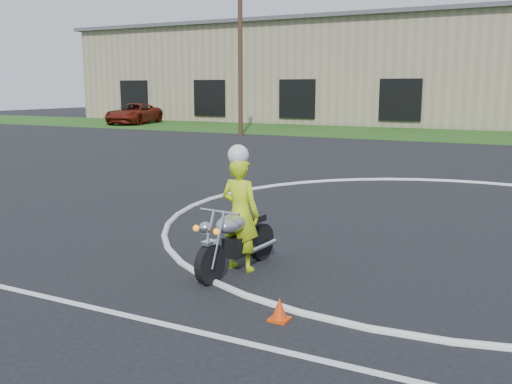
% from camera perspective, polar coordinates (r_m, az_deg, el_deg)
% --- Properties ---
extents(ground, '(120.00, 120.00, 0.00)m').
position_cam_1_polar(ground, '(9.94, 16.15, -6.86)').
color(ground, black).
rests_on(ground, ground).
extents(primary_motorcycle, '(0.72, 2.07, 1.09)m').
position_cam_1_polar(primary_motorcycle, '(9.00, -2.01, -4.75)').
color(primary_motorcycle, black).
rests_on(primary_motorcycle, ground).
extents(rider_primary_grp, '(0.70, 0.49, 2.02)m').
position_cam_1_polar(rider_primary_grp, '(9.01, -1.60, -1.82)').
color(rider_primary_grp, '#B5D716').
rests_on(rider_primary_grp, ground).
extents(pickup_grp, '(3.92, 6.32, 1.63)m').
position_cam_1_polar(pickup_grp, '(46.81, -12.11, 7.67)').
color(pickup_grp, '#61150B').
rests_on(pickup_grp, ground).
extents(warehouse, '(41.00, 17.00, 8.30)m').
position_cam_1_polar(warehouse, '(53.16, 5.65, 11.75)').
color(warehouse, tan).
rests_on(warehouse, ground).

